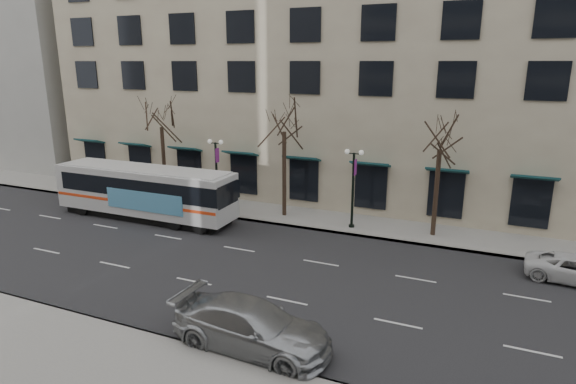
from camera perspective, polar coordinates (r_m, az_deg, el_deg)
The scene contains 11 objects.
ground at distance 26.26m, azimuth -8.27°, elevation -8.44°, with size 160.00×160.00×0.00m, color black.
sidewalk_far at distance 32.13m, azimuth 7.92°, elevation -3.81°, with size 80.00×4.00×0.15m, color gray.
building_hotel at distance 43.99m, azimuth 3.73°, elevation 17.18°, with size 40.00×20.00×24.00m, color tan.
building_far_upblock at distance 65.65m, azimuth -28.81°, elevation 16.51°, with size 28.00×20.00×28.00m, color #999993.
tree_far_left at distance 37.25m, azimuth -14.86°, elevation 8.90°, with size 3.60×3.60×8.34m.
tree_far_mid at distance 32.08m, azimuth -0.46°, elevation 8.84°, with size 3.60×3.60×8.55m.
tree_far_right at distance 29.60m, azimuth 17.68°, elevation 6.65°, with size 3.60×3.60×8.06m.
lamp_post_left at distance 34.52m, azimuth -8.47°, elevation 2.45°, with size 1.22×0.45×5.21m.
lamp_post_right at distance 30.57m, azimuth 7.72°, elevation 0.83°, with size 1.22×0.45×5.21m.
city_bus at distance 34.17m, azimuth -16.51°, elevation 0.14°, with size 13.15×2.94×3.56m.
silver_car at distance 18.71m, azimuth -4.32°, elevation -15.57°, with size 2.53×6.23×1.81m, color #9DA1A5.
Camera 1 is at (12.84, -20.38, 10.46)m, focal length 30.00 mm.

